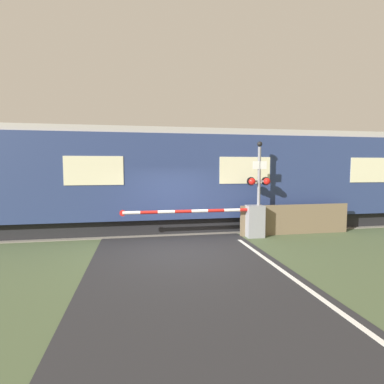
% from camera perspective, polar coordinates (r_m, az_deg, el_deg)
% --- Properties ---
extents(ground_plane, '(80.00, 80.00, 0.00)m').
position_cam_1_polar(ground_plane, '(8.90, -2.37, -11.33)').
color(ground_plane, '#475638').
extents(track_bed, '(36.00, 3.20, 0.13)m').
position_cam_1_polar(track_bed, '(12.34, -4.67, -6.66)').
color(track_bed, slate).
rests_on(track_bed, ground_plane).
extents(train, '(19.34, 3.18, 3.88)m').
position_cam_1_polar(train, '(12.66, 7.55, 2.56)').
color(train, black).
rests_on(train, ground_plane).
extents(crossing_barrier, '(4.94, 0.44, 1.13)m').
position_cam_1_polar(crossing_barrier, '(10.67, 10.09, -5.20)').
color(crossing_barrier, gray).
rests_on(crossing_barrier, ground_plane).
extents(signal_post, '(0.85, 0.26, 3.36)m').
position_cam_1_polar(signal_post, '(10.83, 12.66, 1.70)').
color(signal_post, gray).
rests_on(signal_post, ground_plane).
extents(roadside_fence, '(4.22, 0.06, 1.10)m').
position_cam_1_polar(roadside_fence, '(11.67, 19.06, -4.95)').
color(roadside_fence, '#726047').
rests_on(roadside_fence, ground_plane).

